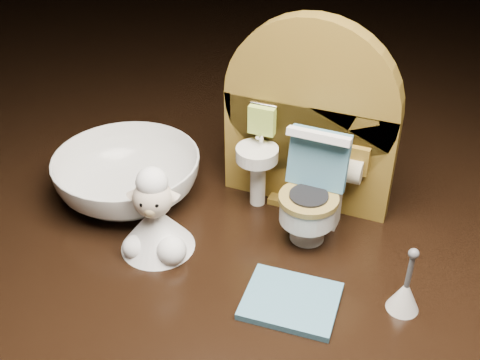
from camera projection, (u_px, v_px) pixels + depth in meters
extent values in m
cube|color=black|center=(275.00, 298.00, 0.46)|extent=(2.50, 2.50, 0.10)
cube|color=olive|center=(307.00, 153.00, 0.46)|extent=(0.13, 0.02, 0.09)
cylinder|color=olive|center=(311.00, 103.00, 0.43)|extent=(0.13, 0.02, 0.13)
cube|color=olive|center=(304.00, 196.00, 0.48)|extent=(0.05, 0.04, 0.01)
cylinder|color=white|center=(258.00, 179.00, 0.46)|extent=(0.01, 0.01, 0.04)
cylinder|color=white|center=(257.00, 154.00, 0.45)|extent=(0.03, 0.03, 0.01)
cylinder|color=silver|center=(261.00, 137.00, 0.45)|extent=(0.00, 0.00, 0.01)
cube|color=#AACB4A|center=(262.00, 120.00, 0.44)|extent=(0.02, 0.01, 0.02)
cube|color=olive|center=(352.00, 160.00, 0.43)|extent=(0.02, 0.01, 0.02)
cylinder|color=beige|center=(349.00, 171.00, 0.43)|extent=(0.02, 0.02, 0.02)
cylinder|color=white|center=(307.00, 227.00, 0.44)|extent=(0.03, 0.03, 0.02)
cylinder|color=white|center=(308.00, 210.00, 0.42)|extent=(0.04, 0.04, 0.02)
cylinder|color=olive|center=(309.00, 199.00, 0.42)|extent=(0.04, 0.04, 0.00)
cube|color=white|center=(318.00, 193.00, 0.44)|extent=(0.03, 0.02, 0.05)
cube|color=teal|center=(318.00, 159.00, 0.42)|extent=(0.04, 0.02, 0.04)
cube|color=white|center=(319.00, 136.00, 0.40)|extent=(0.04, 0.01, 0.01)
cylinder|color=#A9D829|center=(334.00, 160.00, 0.42)|extent=(0.01, 0.01, 0.01)
cube|color=teal|center=(291.00, 301.00, 0.39)|extent=(0.06, 0.05, 0.00)
cone|color=white|center=(405.00, 295.00, 0.38)|extent=(0.02, 0.02, 0.02)
cylinder|color=#59595B|center=(410.00, 271.00, 0.37)|extent=(0.00, 0.00, 0.03)
sphere|color=#59595B|center=(414.00, 254.00, 0.36)|extent=(0.01, 0.01, 0.01)
cone|color=white|center=(156.00, 227.00, 0.42)|extent=(0.05, 0.05, 0.04)
sphere|color=white|center=(171.00, 251.00, 0.42)|extent=(0.02, 0.02, 0.02)
sphere|color=white|center=(135.00, 247.00, 0.42)|extent=(0.02, 0.02, 0.02)
sphere|color=beige|center=(153.00, 198.00, 0.41)|extent=(0.03, 0.03, 0.03)
sphere|color=tan|center=(150.00, 210.00, 0.40)|extent=(0.01, 0.01, 0.01)
sphere|color=white|center=(152.00, 183.00, 0.40)|extent=(0.02, 0.02, 0.02)
cone|color=beige|center=(135.00, 192.00, 0.41)|extent=(0.01, 0.01, 0.01)
cone|color=beige|center=(171.00, 193.00, 0.41)|extent=(0.01, 0.01, 0.01)
sphere|color=black|center=(142.00, 205.00, 0.40)|extent=(0.00, 0.00, 0.00)
sphere|color=black|center=(157.00, 205.00, 0.40)|extent=(0.00, 0.00, 0.00)
imported|color=white|center=(128.00, 177.00, 0.47)|extent=(0.15, 0.15, 0.04)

